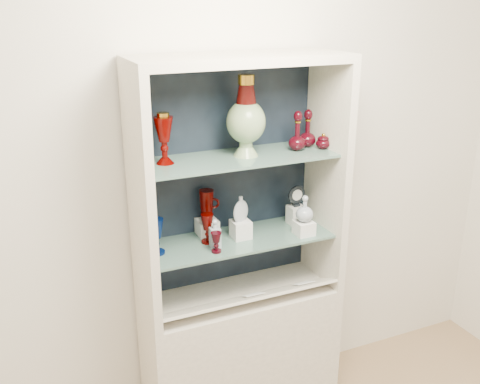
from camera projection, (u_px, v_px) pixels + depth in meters
name	position (u px, v px, depth m)	size (l,w,h in m)	color
wall_back	(223.00, 160.00, 2.71)	(3.50, 0.02, 2.80)	silver
cabinet_base	(240.00, 354.00, 2.86)	(1.00, 0.40, 0.75)	beige
cabinet_back_panel	(225.00, 176.00, 2.71)	(0.98, 0.02, 1.15)	black
cabinet_side_left	(141.00, 201.00, 2.36)	(0.04, 0.40, 1.15)	beige
cabinet_side_right	(326.00, 175.00, 2.72)	(0.04, 0.40, 1.15)	beige
cabinet_top_cap	(240.00, 59.00, 2.34)	(1.00, 0.40, 0.04)	beige
shelf_lower	(238.00, 239.00, 2.65)	(0.92, 0.34, 0.01)	slate
shelf_upper	(238.00, 158.00, 2.51)	(0.92, 0.34, 0.01)	slate
label_ledge	(249.00, 298.00, 2.63)	(0.92, 0.18, 0.01)	beige
label_card_0	(253.00, 294.00, 2.64)	(0.10, 0.07, 0.00)	white
label_card_1	(303.00, 283.00, 2.74)	(0.10, 0.07, 0.00)	white
pedestal_lamp_left	(143.00, 138.00, 2.33)	(0.10, 0.10, 0.25)	#4E0300
pedestal_lamp_right	(164.00, 138.00, 2.37)	(0.09, 0.09, 0.23)	#4E0300
enamel_urn	(246.00, 116.00, 2.47)	(0.18, 0.18, 0.38)	#144E2D
ruby_decanter_a	(298.00, 128.00, 2.58)	(0.09, 0.09, 0.22)	#38060E
ruby_decanter_b	(308.00, 127.00, 2.65)	(0.09, 0.09, 0.20)	#38060E
lidded_bowl	(323.00, 141.00, 2.63)	(0.07, 0.07, 0.08)	#38060E
cobalt_goblet	(156.00, 236.00, 2.46)	(0.07, 0.07, 0.17)	#021246
ruby_goblet_tall	(207.00, 228.00, 2.58)	(0.06, 0.06, 0.15)	#4E0300
ruby_goblet_small	(216.00, 242.00, 2.49)	(0.05, 0.05, 0.10)	#38060E
riser_ruby_pitcher	(207.00, 227.00, 2.68)	(0.10, 0.10, 0.08)	silver
ruby_pitcher	(207.00, 205.00, 2.64)	(0.12, 0.07, 0.16)	#4E0300
clear_square_bottle	(215.00, 233.00, 2.53)	(0.05, 0.05, 0.14)	#95A0AC
riser_flat_flask	(241.00, 229.00, 2.64)	(0.09, 0.09, 0.09)	silver
flat_flask	(241.00, 208.00, 2.61)	(0.09, 0.04, 0.13)	#A0A7B3
riser_clear_round_decanter	(304.00, 228.00, 2.68)	(0.09, 0.09, 0.07)	silver
clear_round_decanter	(305.00, 209.00, 2.65)	(0.09, 0.09, 0.13)	#95A0AC
riser_cameo_medallion	(296.00, 215.00, 2.81)	(0.08, 0.08, 0.10)	silver
cameo_medallion	(297.00, 196.00, 2.77)	(0.10, 0.04, 0.11)	black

